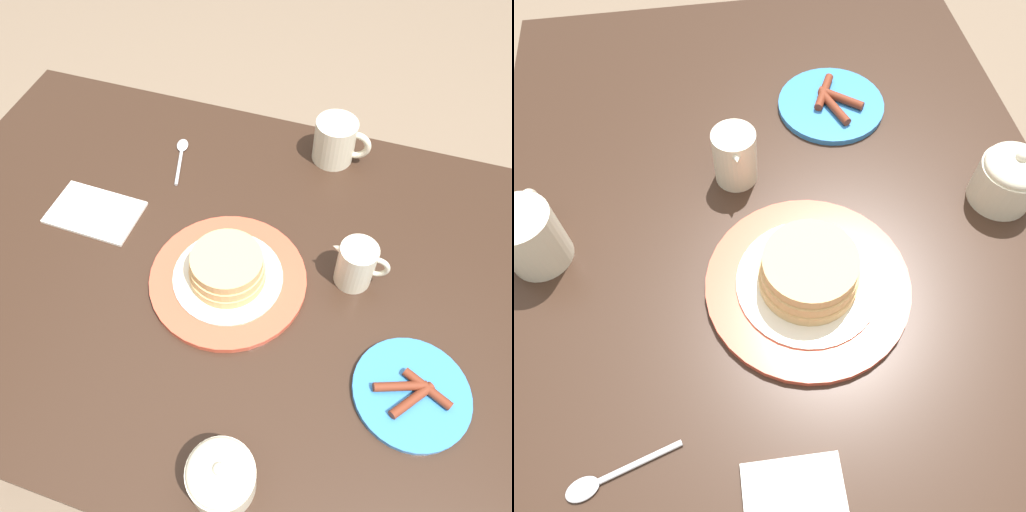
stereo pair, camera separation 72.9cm
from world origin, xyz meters
TOP-DOWN VIEW (x-y plane):
  - ground_plane at (0.00, 0.00)m, footprint 8.00×8.00m
  - dining_table at (0.00, 0.00)m, footprint 1.29×0.83m
  - pancake_plate at (-0.02, -0.02)m, footprint 0.27×0.27m
  - side_plate_bacon at (0.31, -0.12)m, footprint 0.18×0.18m
  - coffee_mug at (0.09, 0.33)m, footprint 0.12×0.08m
  - creamer_pitcher at (0.19, 0.05)m, footprint 0.10×0.06m
  - sugar_bowl at (0.09, -0.33)m, footprint 0.09×0.09m
  - napkin at (-0.31, 0.05)m, footprint 0.17×0.11m
  - spoon at (-0.22, 0.24)m, footprint 0.05×0.13m

SIDE VIEW (x-z plane):
  - ground_plane at x=0.00m, z-range 0.00..0.00m
  - dining_table at x=0.00m, z-range 0.25..1.01m
  - napkin at x=-0.31m, z-range 0.76..0.76m
  - spoon at x=-0.22m, z-range 0.76..0.77m
  - side_plate_bacon at x=0.31m, z-range 0.75..0.78m
  - pancake_plate at x=-0.02m, z-range 0.75..0.82m
  - sugar_bowl at x=0.09m, z-range 0.75..0.85m
  - creamer_pitcher at x=0.19m, z-range 0.76..0.85m
  - coffee_mug at x=0.09m, z-range 0.76..0.85m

